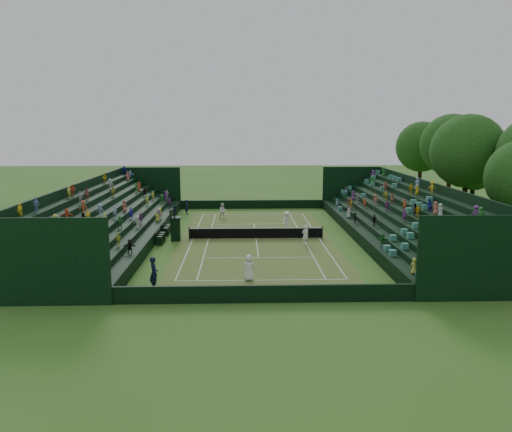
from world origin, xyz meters
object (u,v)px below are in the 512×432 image
object	(u,v)px
player_far_east	(287,221)
player_near_west	(249,268)
player_far_west	(223,211)
umpire_chair	(175,226)
tennis_net	(256,233)
player_near_east	(305,235)

from	to	relation	value
player_far_east	player_near_west	bearing A→B (deg)	-144.92
player_far_west	player_near_west	bearing A→B (deg)	-89.65
player_far_west	player_far_east	world-z (taller)	player_far_east
umpire_chair	player_far_west	xyz separation A→B (m)	(3.69, 9.99, -0.45)
tennis_net	player_far_west	size ratio (longest dim) A/B	6.95
tennis_net	player_far_east	bearing A→B (deg)	48.87
tennis_net	player_far_west	bearing A→B (deg)	108.70
player_near_west	player_near_east	xyz separation A→B (m)	(4.77, 9.32, 0.01)
player_far_east	player_far_west	bearing A→B (deg)	95.16
tennis_net	player_far_east	distance (m)	4.61
player_near_west	player_far_east	world-z (taller)	player_far_east
player_near_east	player_far_east	bearing A→B (deg)	-106.35
player_near_east	tennis_net	bearing A→B (deg)	-58.29
umpire_chair	player_far_east	distance (m)	10.70
player_near_west	player_far_west	size ratio (longest dim) A/B	1.01
player_near_east	player_far_west	size ratio (longest dim) A/B	1.02
tennis_net	umpire_chair	world-z (taller)	umpire_chair
tennis_net	player_far_east	xyz separation A→B (m)	(3.02, 3.46, 0.38)
umpire_chair	player_near_east	xyz separation A→B (m)	(10.86, -2.05, -0.43)
player_far_west	player_far_east	xyz separation A→B (m)	(6.22, -5.99, 0.06)
player_near_west	tennis_net	bearing A→B (deg)	-85.27
tennis_net	player_near_west	world-z (taller)	player_near_west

